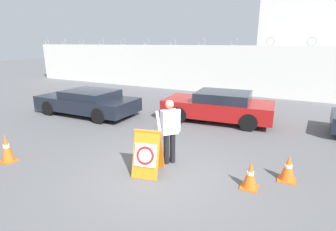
# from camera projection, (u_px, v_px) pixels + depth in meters

# --- Properties ---
(ground_plane) EXTENTS (90.00, 90.00, 0.00)m
(ground_plane) POSITION_uv_depth(u_px,v_px,m) (158.00, 172.00, 6.65)
(ground_plane) COLOR #5B5B5E
(perimeter_wall) EXTENTS (36.00, 0.30, 3.45)m
(perimeter_wall) POSITION_uv_depth(u_px,v_px,m) (249.00, 71.00, 15.77)
(perimeter_wall) COLOR silver
(perimeter_wall) RESTS_ON ground_plane
(building_block) EXTENTS (6.00, 6.84, 6.75)m
(building_block) POSITION_uv_depth(u_px,v_px,m) (312.00, 39.00, 17.78)
(building_block) COLOR silver
(building_block) RESTS_ON ground_plane
(barricade_sign) EXTENTS (0.79, 0.85, 1.13)m
(barricade_sign) POSITION_uv_depth(u_px,v_px,m) (148.00, 153.00, 6.42)
(barricade_sign) COLOR orange
(barricade_sign) RESTS_ON ground_plane
(security_guard) EXTENTS (0.63, 0.53, 1.75)m
(security_guard) POSITION_uv_depth(u_px,v_px,m) (169.00, 129.00, 6.90)
(security_guard) COLOR black
(security_guard) RESTS_ON ground_plane
(traffic_cone_near) EXTENTS (0.37, 0.37, 0.64)m
(traffic_cone_near) POSITION_uv_depth(u_px,v_px,m) (250.00, 175.00, 5.84)
(traffic_cone_near) COLOR orange
(traffic_cone_near) RESTS_ON ground_plane
(traffic_cone_mid) EXTENTS (0.37, 0.37, 0.79)m
(traffic_cone_mid) POSITION_uv_depth(u_px,v_px,m) (7.00, 148.00, 7.13)
(traffic_cone_mid) COLOR orange
(traffic_cone_mid) RESTS_ON ground_plane
(traffic_cone_far) EXTENTS (0.40, 0.40, 0.65)m
(traffic_cone_far) POSITION_uv_depth(u_px,v_px,m) (288.00, 168.00, 6.16)
(traffic_cone_far) COLOR orange
(traffic_cone_far) RESTS_ON ground_plane
(parked_car_front_coupe) EXTENTS (4.67, 2.10, 1.12)m
(parked_car_front_coupe) POSITION_uv_depth(u_px,v_px,m) (88.00, 102.00, 11.83)
(parked_car_front_coupe) COLOR black
(parked_car_front_coupe) RESTS_ON ground_plane
(parked_car_rear_sedan) EXTENTS (4.53, 2.24, 1.24)m
(parked_car_rear_sedan) POSITION_uv_depth(u_px,v_px,m) (218.00, 106.00, 10.82)
(parked_car_rear_sedan) COLOR black
(parked_car_rear_sedan) RESTS_ON ground_plane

